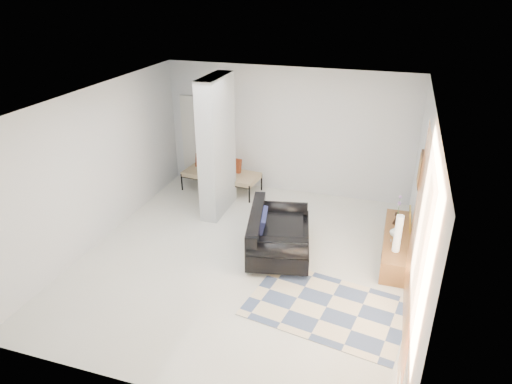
% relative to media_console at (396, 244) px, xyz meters
% --- Properties ---
extents(floor, '(6.00, 6.00, 0.00)m').
position_rel_media_console_xyz_m(floor, '(-2.52, -0.90, -0.20)').
color(floor, beige).
rests_on(floor, ground).
extents(ceiling, '(6.00, 6.00, 0.00)m').
position_rel_media_console_xyz_m(ceiling, '(-2.52, -0.90, 2.60)').
color(ceiling, white).
rests_on(ceiling, wall_back).
extents(wall_back, '(6.00, 0.00, 6.00)m').
position_rel_media_console_xyz_m(wall_back, '(-2.52, 2.10, 1.20)').
color(wall_back, silver).
rests_on(wall_back, ground).
extents(wall_front, '(6.00, 0.00, 6.00)m').
position_rel_media_console_xyz_m(wall_front, '(-2.52, -3.90, 1.20)').
color(wall_front, silver).
rests_on(wall_front, ground).
extents(wall_left, '(0.00, 6.00, 6.00)m').
position_rel_media_console_xyz_m(wall_left, '(-5.27, -0.90, 1.20)').
color(wall_left, silver).
rests_on(wall_left, ground).
extents(wall_right, '(0.00, 6.00, 6.00)m').
position_rel_media_console_xyz_m(wall_right, '(0.23, -0.90, 1.20)').
color(wall_right, silver).
rests_on(wall_right, ground).
extents(partition_column, '(0.35, 1.20, 2.80)m').
position_rel_media_console_xyz_m(partition_column, '(-3.62, 0.70, 1.20)').
color(partition_column, '#B4B9BC').
rests_on(partition_column, floor).
extents(hallway_door, '(0.85, 0.06, 2.04)m').
position_rel_media_console_xyz_m(hallway_door, '(-4.62, 2.06, 0.82)').
color(hallway_door, silver).
rests_on(hallway_door, floor).
extents(curtain, '(0.00, 2.55, 2.55)m').
position_rel_media_console_xyz_m(curtain, '(0.15, -2.05, 1.25)').
color(curtain, '#FF9243').
rests_on(curtain, wall_right).
extents(wall_art, '(0.04, 0.45, 0.55)m').
position_rel_media_console_xyz_m(wall_art, '(0.20, -0.00, 1.45)').
color(wall_art, '#3B2110').
rests_on(wall_art, wall_right).
extents(media_console, '(0.45, 1.97, 0.80)m').
position_rel_media_console_xyz_m(media_console, '(0.00, 0.00, 0.00)').
color(media_console, brown).
rests_on(media_console, floor).
extents(loveseat, '(1.36, 1.92, 0.76)m').
position_rel_media_console_xyz_m(loveseat, '(-2.06, -0.53, 0.14)').
color(loveseat, silver).
rests_on(loveseat, floor).
extents(daybed, '(1.79, 0.90, 0.77)m').
position_rel_media_console_xyz_m(daybed, '(-3.94, 1.65, 0.21)').
color(daybed, black).
rests_on(daybed, floor).
extents(area_rug, '(2.49, 1.87, 0.01)m').
position_rel_media_console_xyz_m(area_rug, '(-0.92, -1.80, -0.20)').
color(area_rug, beige).
rests_on(area_rug, floor).
extents(cylinder_lamp, '(0.12, 0.12, 0.64)m').
position_rel_media_console_xyz_m(cylinder_lamp, '(-0.02, -0.53, 0.52)').
color(cylinder_lamp, silver).
rests_on(cylinder_lamp, media_console).
extents(bronze_figurine, '(0.13, 0.13, 0.23)m').
position_rel_media_console_xyz_m(bronze_figurine, '(-0.05, 0.40, 0.31)').
color(bronze_figurine, '#301E15').
rests_on(bronze_figurine, media_console).
extents(vase, '(0.21, 0.21, 0.19)m').
position_rel_media_console_xyz_m(vase, '(-0.05, -0.05, 0.29)').
color(vase, white).
rests_on(vase, media_console).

